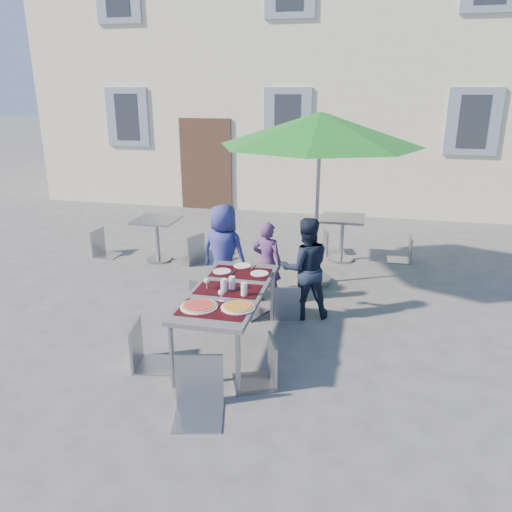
% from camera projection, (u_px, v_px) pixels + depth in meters
% --- Properties ---
extents(ground, '(90.00, 90.00, 0.00)m').
position_uv_depth(ground, '(165.00, 376.00, 5.25)').
color(ground, '#4E4E51').
rests_on(ground, ground).
extents(building, '(13.60, 8.20, 11.10)m').
position_uv_depth(building, '(313.00, 16.00, 14.31)').
color(building, beige).
rests_on(building, ground).
extents(dining_table, '(0.80, 1.85, 0.76)m').
position_uv_depth(dining_table, '(228.00, 294.00, 5.57)').
color(dining_table, '#3F3F44').
rests_on(dining_table, ground).
extents(pizza_near_left, '(0.39, 0.39, 0.03)m').
position_uv_depth(pizza_near_left, '(199.00, 306.00, 5.09)').
color(pizza_near_left, white).
rests_on(pizza_near_left, dining_table).
extents(pizza_near_right, '(0.35, 0.35, 0.03)m').
position_uv_depth(pizza_near_right, '(238.00, 307.00, 5.07)').
color(pizza_near_right, white).
rests_on(pizza_near_right, dining_table).
extents(glassware, '(0.52, 0.41, 0.15)m').
position_uv_depth(glassware, '(229.00, 286.00, 5.44)').
color(glassware, silver).
rests_on(glassware, dining_table).
extents(place_settings, '(0.72, 0.47, 0.01)m').
position_uv_depth(place_settings, '(242.00, 270.00, 6.12)').
color(place_settings, white).
rests_on(place_settings, dining_table).
extents(child_0, '(0.76, 0.57, 1.39)m').
position_uv_depth(child_0, '(224.00, 253.00, 6.98)').
color(child_0, navy).
rests_on(child_0, ground).
extents(child_1, '(0.47, 0.36, 1.17)m').
position_uv_depth(child_1, '(267.00, 263.00, 6.90)').
color(child_1, '#59346A').
rests_on(child_1, ground).
extents(child_2, '(0.74, 0.57, 1.35)m').
position_uv_depth(child_2, '(305.00, 268.00, 6.44)').
color(child_2, '#161E31').
rests_on(child_2, ground).
extents(chair_0, '(0.52, 0.53, 0.98)m').
position_uv_depth(chair_0, '(208.00, 276.00, 6.46)').
color(chair_0, gray).
rests_on(chair_0, ground).
extents(chair_1, '(0.58, 0.58, 1.00)m').
position_uv_depth(chair_1, '(242.00, 274.00, 6.47)').
color(chair_1, gray).
rests_on(chair_1, ground).
extents(chair_2, '(0.47, 0.48, 0.88)m').
position_uv_depth(chair_2, '(285.00, 281.00, 6.44)').
color(chair_2, '#94989F').
rests_on(chair_2, ground).
extents(chair_3, '(0.50, 0.50, 0.96)m').
position_uv_depth(chair_3, '(143.00, 319.00, 5.28)').
color(chair_3, '#8F939A').
rests_on(chair_3, ground).
extents(chair_4, '(0.53, 0.53, 0.92)m').
position_uv_depth(chair_4, '(263.00, 336.00, 4.97)').
color(chair_4, gray).
rests_on(chair_4, ground).
extents(chair_5, '(0.55, 0.55, 1.02)m').
position_uv_depth(chair_5, '(197.00, 354.00, 4.49)').
color(chair_5, '#8F939A').
rests_on(chair_5, ground).
extents(patio_umbrella, '(2.92, 2.92, 2.57)m').
position_uv_depth(patio_umbrella, '(320.00, 130.00, 7.02)').
color(patio_umbrella, '#96989D').
rests_on(patio_umbrella, ground).
extents(cafe_table_0, '(0.71, 0.71, 0.76)m').
position_uv_depth(cafe_table_0, '(157.00, 232.00, 8.61)').
color(cafe_table_0, '#96989D').
rests_on(cafe_table_0, ground).
extents(bg_chair_l_0, '(0.43, 0.43, 0.91)m').
position_uv_depth(bg_chair_l_0, '(101.00, 227.00, 8.89)').
color(bg_chair_l_0, gray).
rests_on(bg_chair_l_0, ground).
extents(bg_chair_r_0, '(0.55, 0.55, 0.96)m').
position_uv_depth(bg_chair_r_0, '(191.00, 231.00, 8.50)').
color(bg_chair_r_0, '#90949B').
rests_on(bg_chair_r_0, ground).
extents(cafe_table_1, '(0.73, 0.73, 0.78)m').
position_uv_depth(cafe_table_1, '(342.00, 230.00, 8.62)').
color(cafe_table_1, '#96989D').
rests_on(cafe_table_1, ground).
extents(bg_chair_l_1, '(0.46, 0.46, 0.84)m').
position_uv_depth(bg_chair_l_1, '(331.00, 228.00, 8.98)').
color(bg_chair_l_1, gray).
rests_on(bg_chair_l_1, ground).
extents(bg_chair_r_1, '(0.39, 0.39, 0.87)m').
position_uv_depth(bg_chair_r_1, '(406.00, 233.00, 8.60)').
color(bg_chair_r_1, gray).
rests_on(bg_chair_r_1, ground).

